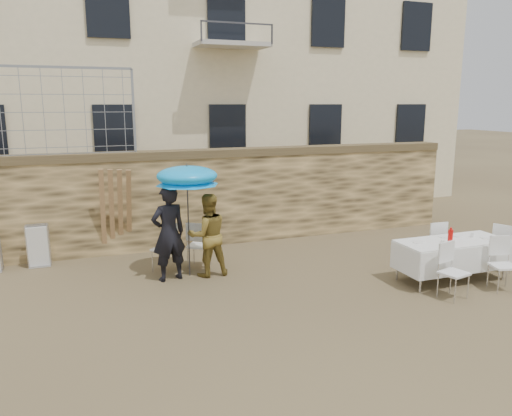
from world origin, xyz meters
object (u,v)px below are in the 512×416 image
object	(u,v)px
man_suit	(169,233)
table_chair_front_left	(454,271)
couple_chair_right	(199,244)
umbrella	(187,179)
couple_chair_left	(164,248)
banquet_table	(453,243)
soda_bottle	(450,237)
table_chair_side	(505,247)
table_chair_back	(432,243)
chair_stack_right	(39,244)
table_chair_front_right	(504,264)
woman_dress	(208,235)

from	to	relation	value
man_suit	table_chair_front_left	size ratio (longest dim) A/B	1.89
couple_chair_right	man_suit	bearing A→B (deg)	72.39
man_suit	umbrella	xyz separation A→B (m)	(0.40, 0.10, 0.99)
couple_chair_left	banquet_table	world-z (taller)	couple_chair_left
couple_chair_right	soda_bottle	bearing A→B (deg)	-177.37
soda_bottle	couple_chair_left	bearing A→B (deg)	152.28
soda_bottle	table_chair_side	world-z (taller)	soda_bottle
table_chair_back	table_chair_side	xyz separation A→B (m)	(1.20, -0.70, 0.00)
man_suit	couple_chair_left	bearing A→B (deg)	-103.17
umbrella	chair_stack_right	size ratio (longest dim) A/B	2.18
umbrella	couple_chair_right	xyz separation A→B (m)	(0.30, 0.45, -1.41)
couple_chair_right	table_chair_back	world-z (taller)	same
banquet_table	soda_bottle	size ratio (longest dim) A/B	8.08
banquet_table	couple_chair_left	bearing A→B (deg)	154.63
umbrella	table_chair_front_right	world-z (taller)	umbrella
woman_dress	table_chair_back	xyz separation A→B (m)	(4.44, -1.02, -0.33)
table_chair_front_left	woman_dress	bearing A→B (deg)	131.03
soda_bottle	couple_chair_right	bearing A→B (deg)	148.39
woman_dress	table_chair_back	size ratio (longest dim) A/B	1.68
table_chair_front_left	table_chair_side	xyz separation A→B (m)	(2.00, 0.85, 0.00)
couple_chair_left	couple_chair_right	world-z (taller)	same
soda_bottle	banquet_table	bearing A→B (deg)	36.87
soda_bottle	chair_stack_right	distance (m)	8.06
table_chair_front_right	table_chair_back	distance (m)	1.58
couple_chair_left	soda_bottle	distance (m)	5.43
banquet_table	soda_bottle	distance (m)	0.30
table_chair_back	soda_bottle	bearing A→B (deg)	69.75
table_chair_front_left	table_chair_back	world-z (taller)	same
table_chair_side	umbrella	bearing A→B (deg)	47.71
couple_chair_left	table_chair_front_left	xyz separation A→B (m)	(4.39, -3.12, 0.00)
chair_stack_right	couple_chair_left	bearing A→B (deg)	-26.28
man_suit	couple_chair_left	distance (m)	0.70
umbrella	couple_chair_left	size ratio (longest dim) A/B	2.09
umbrella	soda_bottle	size ratio (longest dim) A/B	7.72
banquet_table	soda_bottle	bearing A→B (deg)	-143.13
soda_bottle	man_suit	bearing A→B (deg)	157.68
umbrella	chair_stack_right	world-z (taller)	umbrella
couple_chair_right	table_chair_back	xyz separation A→B (m)	(4.49, -1.57, 0.00)
banquet_table	soda_bottle	world-z (taller)	soda_bottle
man_suit	table_chair_back	world-z (taller)	man_suit
man_suit	umbrella	world-z (taller)	umbrella
table_chair_side	chair_stack_right	bearing A→B (deg)	43.16
man_suit	table_chair_front_right	xyz separation A→B (m)	(5.49, -2.57, -0.43)
umbrella	table_chair_side	size ratio (longest dim) A/B	2.09
couple_chair_right	table_chair_back	bearing A→B (deg)	-165.00
woman_dress	couple_chair_right	world-z (taller)	woman_dress
soda_bottle	table_chair_back	world-z (taller)	soda_bottle
table_chair_back	table_chair_side	distance (m)	1.39
soda_bottle	table_chair_side	bearing A→B (deg)	8.88
man_suit	chair_stack_right	xyz separation A→B (m)	(-2.37, 1.72, -0.45)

